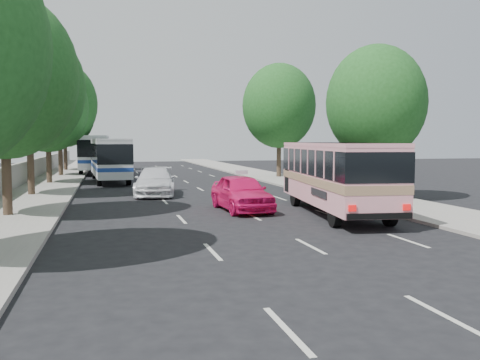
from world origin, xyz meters
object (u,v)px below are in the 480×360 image
object	(u,v)px
white_pickup	(155,182)
pink_bus	(335,170)
tour_coach_front	(109,156)
pink_taxi	(241,192)
tour_coach_rear	(95,150)

from	to	relation	value
white_pickup	pink_bus	bearing A→B (deg)	-47.48
white_pickup	tour_coach_front	distance (m)	10.87
pink_bus	tour_coach_front	world-z (taller)	tour_coach_front
pink_taxi	tour_coach_front	distance (m)	18.72
pink_taxi	tour_coach_rear	xyz separation A→B (m)	(-6.77, 29.38, 1.32)
pink_taxi	white_pickup	world-z (taller)	pink_taxi
pink_bus	tour_coach_rear	size ratio (longest dim) A/B	0.81
tour_coach_front	tour_coach_rear	xyz separation A→B (m)	(-1.27, 11.52, 0.20)
white_pickup	tour_coach_front	bearing A→B (deg)	110.30
tour_coach_rear	pink_bus	bearing A→B (deg)	-71.12
white_pickup	tour_coach_rear	bearing A→B (deg)	106.87
pink_taxi	pink_bus	bearing A→B (deg)	-32.74
pink_taxi	white_pickup	size ratio (longest dim) A/B	0.88
tour_coach_front	tour_coach_rear	distance (m)	11.59
tour_coach_front	white_pickup	bearing A→B (deg)	-80.97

